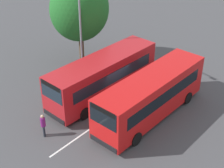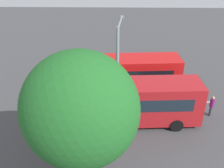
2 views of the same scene
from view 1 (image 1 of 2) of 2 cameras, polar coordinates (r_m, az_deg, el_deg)
name	(u,v)px [view 1 (image 1 of 2)]	position (r m, az deg, el deg)	size (l,w,h in m)	color
ground_plane	(127,104)	(24.60, 2.54, -3.41)	(71.81, 71.81, 0.00)	#424244
bus_far_left	(103,76)	(24.65, -1.57, 1.47)	(9.83, 2.95, 3.18)	#AD191E
bus_center_left	(151,95)	(22.53, 6.82, -1.87)	(9.85, 3.07, 3.18)	red
pedestrian	(43,124)	(21.47, -11.85, -6.77)	(0.45, 0.45, 1.66)	#232833
street_lamp	(82,24)	(26.35, -5.22, 10.37)	(0.41, 2.63, 8.11)	gray
depot_tree	(80,9)	(28.90, -5.64, 12.76)	(5.29, 4.76, 7.71)	#4C3823
lane_stripe_outer_left	(127,104)	(24.60, 2.54, -3.40)	(14.94, 0.12, 0.01)	silver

